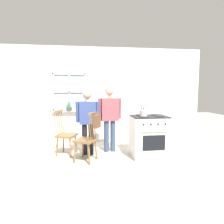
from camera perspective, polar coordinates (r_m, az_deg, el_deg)
The scene contains 10 objects.
ground_plane at distance 4.62m, azimuth -4.29°, elevation -12.59°, with size 16.00×16.00×0.00m, color #B2AD9E.
wall_back at distance 5.77m, azimuth -5.03°, elevation 4.79°, with size 6.40×0.16×2.70m.
chair_by_window at distance 4.25m, azimuth -7.27°, elevation -7.90°, with size 0.55×0.56×1.04m.
chair_near_wall at distance 4.78m, azimuth -13.13°, elevation -6.41°, with size 0.52×0.53×1.04m.
person_elderly_left at distance 4.59m, azimuth -7.02°, elevation -1.09°, with size 0.53×0.23×1.50m.
person_teen_center at distance 4.79m, azimuth -0.69°, elevation -0.39°, with size 0.58×0.25×1.55m.
stove at distance 4.58m, azimuth 10.54°, elevation -6.70°, with size 0.78×0.68×1.08m.
kettle at distance 4.31m, azimuth 9.02°, elevation -0.04°, with size 0.21×0.17×0.25m.
potted_plant at distance 5.71m, azimuth -12.15°, elevation 1.32°, with size 0.16×0.16×0.32m.
handbag at distance 4.07m, azimuth -4.40°, elevation -2.58°, with size 0.24×0.24×0.31m.
Camera 1 is at (-0.27, -4.36, 1.49)m, focal length 32.00 mm.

